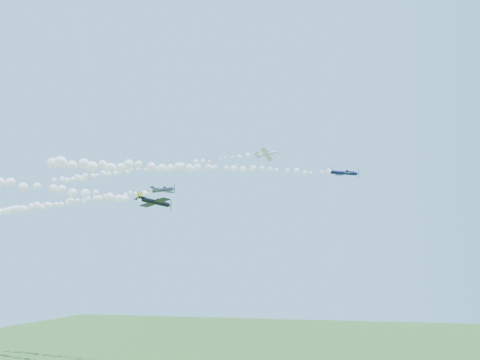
% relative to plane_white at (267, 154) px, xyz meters
% --- Properties ---
extents(plane_white, '(6.44, 6.60, 2.16)m').
position_rel_plane_white_xyz_m(plane_white, '(0.00, 0.00, 0.00)').
color(plane_white, white).
extents(smoke_trail_white, '(70.46, 14.06, 2.77)m').
position_rel_plane_white_xyz_m(smoke_trail_white, '(-37.10, 6.38, -0.32)').
color(smoke_trail_white, white).
extents(plane_navy, '(7.63, 8.07, 2.57)m').
position_rel_plane_white_xyz_m(plane_navy, '(19.10, -0.56, -6.22)').
color(plane_navy, '#0D113C').
extents(smoke_trail_navy, '(62.35, 25.63, 3.01)m').
position_rel_plane_white_xyz_m(smoke_trail_navy, '(-14.14, -13.29, -6.42)').
color(smoke_trail_navy, white).
extents(plane_grey, '(8.05, 8.53, 2.41)m').
position_rel_plane_white_xyz_m(plane_grey, '(-26.41, -4.71, -9.24)').
color(plane_grey, '#33374A').
extents(smoke_trail_grey, '(70.54, 21.30, 3.52)m').
position_rel_plane_white_xyz_m(smoke_trail_grey, '(-63.95, 5.48, -9.64)').
color(smoke_trail_grey, white).
extents(plane_black, '(7.84, 7.38, 2.98)m').
position_rel_plane_white_xyz_m(plane_black, '(-17.85, -27.62, -16.65)').
color(plane_black, black).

